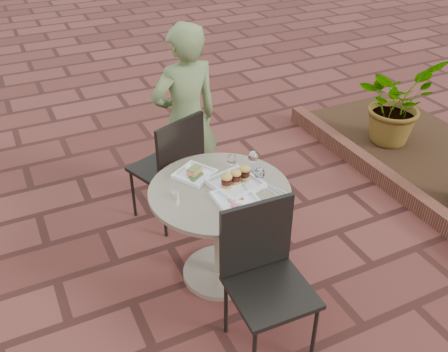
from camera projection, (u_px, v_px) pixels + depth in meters
name	position (u px, v px, depth m)	size (l,w,h in m)	color
ground	(244.00, 264.00, 3.61)	(60.00, 60.00, 0.00)	#5B2923
cafe_table	(220.00, 220.00, 3.26)	(0.90, 0.90, 0.73)	gray
chair_far	(172.00, 162.00, 3.74)	(0.57, 0.57, 0.93)	black
chair_near	(264.00, 268.00, 2.79)	(0.46, 0.46, 0.93)	black
diner	(186.00, 120.00, 3.85)	(0.56, 0.36, 1.52)	#576A3A
plate_salmon	(195.00, 173.00, 3.24)	(0.30, 0.30, 0.06)	white
plate_sliders	(236.00, 180.00, 3.14)	(0.34, 0.34, 0.18)	white
plate_tuna	(236.00, 199.00, 3.01)	(0.25, 0.25, 0.03)	white
wine_glass_right	(260.00, 174.00, 3.07)	(0.07, 0.07, 0.16)	white
wine_glass_mid	(232.00, 160.00, 3.22)	(0.06, 0.06, 0.15)	white
wine_glass_far	(253.00, 158.00, 3.23)	(0.07, 0.07, 0.16)	white
steel_ramekin	(176.00, 194.00, 3.04)	(0.05, 0.05, 0.04)	silver
cutlery_set	(275.00, 190.00, 3.11)	(0.09, 0.19, 0.00)	silver
planter_curb	(389.00, 181.00, 4.38)	(0.12, 3.00, 0.15)	brown
mulch_bed	(447.00, 167.00, 4.66)	(1.30, 3.00, 0.06)	black
potted_plant_a	(396.00, 102.00, 4.81)	(0.75, 0.65, 0.83)	#33662D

